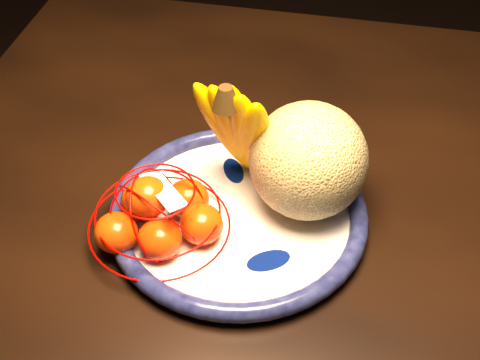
% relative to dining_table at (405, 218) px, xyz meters
% --- Properties ---
extents(dining_table, '(1.54, 0.98, 0.74)m').
position_rel_dining_table_xyz_m(dining_table, '(0.00, 0.00, 0.00)').
color(dining_table, black).
rests_on(dining_table, ground).
extents(fruit_bowl, '(0.35, 0.35, 0.03)m').
position_rel_dining_table_xyz_m(fruit_bowl, '(-0.23, -0.14, 0.09)').
color(fruit_bowl, white).
rests_on(fruit_bowl, dining_table).
extents(cantaloupe, '(0.16, 0.16, 0.16)m').
position_rel_dining_table_xyz_m(cantaloupe, '(-0.15, -0.10, 0.17)').
color(cantaloupe, olive).
rests_on(cantaloupe, fruit_bowl).
extents(banana_bunch, '(0.13, 0.13, 0.21)m').
position_rel_dining_table_xyz_m(banana_bunch, '(-0.24, -0.08, 0.20)').
color(banana_bunch, '#FFC000').
rests_on(banana_bunch, fruit_bowl).
extents(mandarin_bag, '(0.23, 0.23, 0.12)m').
position_rel_dining_table_xyz_m(mandarin_bag, '(-0.32, -0.20, 0.12)').
color(mandarin_bag, '#FF4401').
rests_on(mandarin_bag, fruit_bowl).
extents(price_tag, '(0.07, 0.07, 0.01)m').
position_rel_dining_table_xyz_m(price_tag, '(-0.31, -0.20, 0.17)').
color(price_tag, white).
rests_on(price_tag, mandarin_bag).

